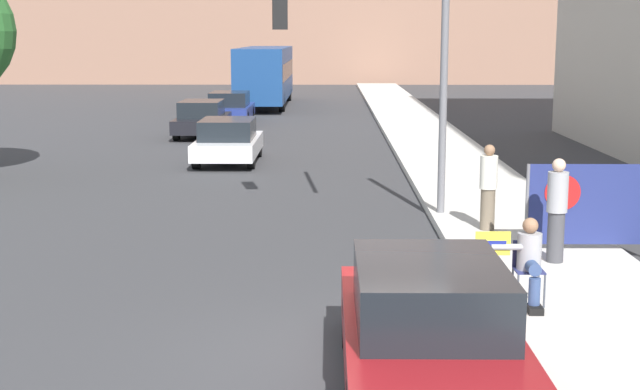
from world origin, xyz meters
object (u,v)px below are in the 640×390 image
traffic_light_pole (378,50)px  car_on_road_midblock (202,118)px  car_on_road_distant (230,108)px  seated_protester (529,259)px  protest_banner (588,204)px  pedestrian_behind (488,187)px  city_bus_on_road (266,72)px  jogger_on_sidewalk (557,209)px  parked_car_curbside (428,327)px  car_on_road_nearest (228,141)px

traffic_light_pole → car_on_road_midblock: 17.41m
car_on_road_midblock → car_on_road_distant: car_on_road_distant is taller
seated_protester → protest_banner: protest_banner is taller
seated_protester → pedestrian_behind: pedestrian_behind is taller
protest_banner → city_bus_on_road: 35.61m
jogger_on_sidewalk → car_on_road_midblock: 21.98m
seated_protester → city_bus_on_road: 38.50m
jogger_on_sidewalk → seated_protester: bearing=66.7°
jogger_on_sidewalk → traffic_light_pole: traffic_light_pole is taller
pedestrian_behind → parked_car_curbside: bearing=-131.3°
seated_protester → traffic_light_pole: bearing=119.0°
jogger_on_sidewalk → traffic_light_pole: (-2.78, 4.06, 2.54)m
protest_banner → car_on_road_midblock: protest_banner is taller
parked_car_curbside → seated_protester: bearing=57.5°
parked_car_curbside → car_on_road_distant: bearing=100.3°
parked_car_curbside → car_on_road_distant: 31.06m
protest_banner → car_on_road_midblock: 21.52m
traffic_light_pole → parked_car_curbside: (0.08, -9.17, -2.87)m
traffic_light_pole → car_on_road_distant: 22.27m
protest_banner → car_on_road_nearest: protest_banner is taller
seated_protester → traffic_light_pole: size_ratio=0.25×
city_bus_on_road → car_on_road_midblock: bearing=-95.3°
pedestrian_behind → car_on_road_distant: 24.18m
pedestrian_behind → car_on_road_nearest: size_ratio=0.39×
seated_protester → jogger_on_sidewalk: bearing=81.4°
jogger_on_sidewalk → car_on_road_nearest: jogger_on_sidewalk is taller
car_on_road_nearest → car_on_road_distant: (-1.33, 12.56, 0.02)m
city_bus_on_road → jogger_on_sidewalk: bearing=-78.3°
pedestrian_behind → car_on_road_distant: bearing=81.7°
pedestrian_behind → car_on_road_nearest: pedestrian_behind is taller
jogger_on_sidewalk → protest_banner: size_ratio=0.78×
protest_banner → parked_car_curbside: protest_banner is taller
pedestrian_behind → protest_banner: pedestrian_behind is taller
car_on_road_nearest → traffic_light_pole: bearing=-64.9°
car_on_road_midblock → parked_car_curbside: bearing=-76.5°
protest_banner → jogger_on_sidewalk: bearing=-131.9°
traffic_light_pole → city_bus_on_road: traffic_light_pole is taller
protest_banner → car_on_road_nearest: bearing=122.6°
pedestrian_behind → car_on_road_nearest: bearing=94.3°
seated_protester → car_on_road_distant: (-7.25, 27.89, -0.14)m
car_on_road_distant → traffic_light_pole: bearing=-75.7°
seated_protester → parked_car_curbside: parked_car_curbside is taller
jogger_on_sidewalk → car_on_road_distant: jogger_on_sidewalk is taller
seated_protester → pedestrian_behind: bearing=100.2°
seated_protester → pedestrian_behind: (0.30, 4.92, 0.18)m
jogger_on_sidewalk → pedestrian_behind: jogger_on_sidewalk is taller
pedestrian_behind → parked_car_curbside: size_ratio=0.38×
car_on_road_nearest → protest_banner: bearing=-57.4°
city_bus_on_road → pedestrian_behind: bearing=-78.6°
jogger_on_sidewalk → parked_car_curbside: (-2.69, -5.10, -0.33)m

